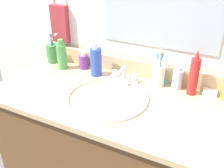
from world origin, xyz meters
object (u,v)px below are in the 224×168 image
Objects in this scene: hand_towel at (60,24)px; bottle_gel_clear at (178,79)px; faucet at (124,76)px; cup_white_ceramic at (159,74)px; cup_green at (53,53)px; soap_bar at (210,93)px; bottle_shampoo_blue at (96,61)px; bottle_cream_purple at (84,61)px; bottle_toner_green at (62,56)px; bottle_spray_red at (194,76)px.

hand_towel is 1.91× the size of bottle_gel_clear.
cup_white_ceramic is (0.18, 0.04, 0.03)m from faucet.
cup_green is 0.92m from soap_bar.
faucet is at bearing -172.69° from soap_bar.
bottle_gel_clear is at bearing -4.76° from hand_towel.
bottle_shampoo_blue is 0.33m from cup_green.
bottle_cream_purple is 0.55× the size of bottle_toner_green.
bottle_toner_green is at bearing -174.53° from bottle_gel_clear.
bottle_shampoo_blue is at bearing -6.89° from cup_green.
bottle_cream_purple is at bearing -179.17° from bottle_gel_clear.
bottle_toner_green reaches higher than soap_bar.
cup_green is (-0.02, -0.07, -0.16)m from hand_towel.
bottle_toner_green is at bearing -153.66° from bottle_cream_purple.
hand_towel is 1.22× the size of cup_green.
cup_white_ceramic is at bearing -172.86° from bottle_gel_clear.
hand_towel reaches higher than cup_white_ceramic.
bottle_cream_purple is 1.51× the size of soap_bar.
hand_towel is 0.28m from bottle_cream_purple.
cup_white_ceramic is 1.10× the size of cup_green.
cup_white_ceramic is 0.26m from soap_bar.
bottle_shampoo_blue is 0.60m from soap_bar.
bottle_toner_green is (-0.38, -0.01, 0.05)m from faucet.
bottle_cream_purple is 0.12m from bottle_shampoo_blue.
bottle_shampoo_blue is at bearing -173.35° from bottle_gel_clear.
bottle_spray_red reaches higher than bottle_cream_purple.
bottle_cream_purple is 0.53× the size of bottle_shampoo_blue.
hand_towel is at bearing 125.68° from bottle_toner_green.
cup_green is at bearing -104.60° from hand_towel.
bottle_spray_red reaches higher than bottle_gel_clear.
faucet is 0.89× the size of cup_green.
hand_towel is at bearing 166.83° from faucet.
cup_green is at bearing 173.11° from bottle_shampoo_blue.
faucet is 1.65× the size of bottle_cream_purple.
hand_towel reaches higher than faucet.
faucet is at bearing -13.17° from hand_towel.
cup_green is (-0.66, 0.00, -0.00)m from cup_white_ceramic.
bottle_gel_clear is at bearing 6.65° from bottle_shampoo_blue.
bottle_shampoo_blue is 0.51m from bottle_spray_red.
soap_bar is at bearing 4.86° from bottle_toner_green.
faucet is 0.87× the size of bottle_shampoo_blue.
hand_towel is 0.92m from soap_bar.
bottle_spray_red reaches higher than bottle_toner_green.
hand_towel is 0.52m from faucet.
bottle_spray_red reaches higher than bottle_shampoo_blue.
faucet is at bearing 2.08° from bottle_toner_green.
cup_green is (-0.33, 0.04, -0.02)m from bottle_shampoo_blue.
bottle_toner_green is at bearing -174.82° from cup_white_ceramic.
bottle_toner_green reaches higher than faucet.
bottle_shampoo_blue is 0.81× the size of bottle_spray_red.
bottle_toner_green reaches higher than bottle_gel_clear.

